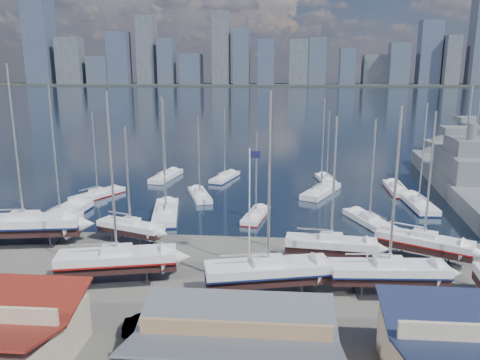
# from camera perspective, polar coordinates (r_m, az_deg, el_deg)

# --- Properties ---
(ground) EXTENTS (1400.00, 1400.00, 0.00)m
(ground) POSITION_cam_1_polar(r_m,az_deg,el_deg) (45.59, 1.31, -11.28)
(ground) COLOR #605E59
(ground) RESTS_ON ground
(water) EXTENTS (1400.00, 600.00, 0.40)m
(water) POSITION_cam_1_polar(r_m,az_deg,el_deg) (351.94, 4.44, 10.07)
(water) COLOR #172236
(water) RESTS_ON ground
(far_shore) EXTENTS (1400.00, 80.00, 2.20)m
(far_shore) POSITION_cam_1_polar(r_m,az_deg,el_deg) (611.68, 4.63, 11.50)
(far_shore) COLOR #2D332D
(far_shore) RESTS_ON ground
(skyline) EXTENTS (639.14, 43.80, 107.69)m
(skyline) POSITION_cam_1_polar(r_m,az_deg,el_deg) (605.60, 3.93, 15.09)
(skyline) COLOR #475166
(skyline) RESTS_ON far_shore
(shed_grey) EXTENTS (12.60, 8.40, 4.17)m
(shed_grey) POSITION_cam_1_polar(r_m,az_deg,el_deg) (30.54, -0.61, -20.05)
(shed_grey) COLOR #8C6B4C
(shed_grey) RESTS_ON ground
(sailboat_cradle_0) EXTENTS (12.71, 5.41, 19.61)m
(sailboat_cradle_0) POSITION_cam_1_polar(r_m,az_deg,el_deg) (57.17, -24.80, -4.97)
(sailboat_cradle_0) COLOR #2D2D33
(sailboat_cradle_0) RESTS_ON ground
(sailboat_cradle_1) EXTENTS (11.11, 5.33, 17.22)m
(sailboat_cradle_1) POSITION_cam_1_polar(r_m,az_deg,el_deg) (44.50, -14.73, -9.38)
(sailboat_cradle_1) COLOR #2D2D33
(sailboat_cradle_1) RESTS_ON ground
(sailboat_cradle_2) EXTENTS (8.15, 4.89, 13.11)m
(sailboat_cradle_2) POSITION_cam_1_polar(r_m,az_deg,el_deg) (53.61, -13.20, -5.60)
(sailboat_cradle_2) COLOR #2D2D33
(sailboat_cradle_2) RESTS_ON ground
(sailboat_cradle_3) EXTENTS (11.24, 5.46, 17.39)m
(sailboat_cradle_3) POSITION_cam_1_polar(r_m,az_deg,el_deg) (40.79, 3.43, -11.07)
(sailboat_cradle_3) COLOR #2D2D33
(sailboat_cradle_3) RESTS_ON ground
(sailboat_cradle_4) EXTENTS (9.16, 3.44, 14.71)m
(sailboat_cradle_4) POSITION_cam_1_polar(r_m,az_deg,el_deg) (47.77, 11.02, -7.75)
(sailboat_cradle_4) COLOR #2D2D33
(sailboat_cradle_4) RESTS_ON ground
(sailboat_cradle_5) EXTENTS (10.17, 3.41, 16.18)m
(sailboat_cradle_5) POSITION_cam_1_polar(r_m,az_deg,el_deg) (42.76, 17.66, -10.61)
(sailboat_cradle_5) COLOR #2D2D33
(sailboat_cradle_5) RESTS_ON ground
(sailboat_cradle_6) EXTENTS (9.44, 6.82, 15.17)m
(sailboat_cradle_6) POSITION_cam_1_polar(r_m,az_deg,el_deg) (50.94, 21.48, -7.09)
(sailboat_cradle_6) COLOR #2D2D33
(sailboat_cradle_6) RESTS_ON ground
(sailboat_moored_0) EXTENTS (4.28, 12.28, 18.03)m
(sailboat_moored_0) POSITION_cam_1_polar(r_m,az_deg,el_deg) (65.07, -21.03, -4.29)
(sailboat_moored_0) COLOR black
(sailboat_moored_0) RESTS_ON water
(sailboat_moored_1) EXTENTS (6.47, 9.25, 13.61)m
(sailboat_moored_1) POSITION_cam_1_polar(r_m,az_deg,el_deg) (74.63, -16.94, -1.80)
(sailboat_moored_1) COLOR black
(sailboat_moored_1) RESTS_ON water
(sailboat_moored_2) EXTENTS (4.27, 10.05, 14.70)m
(sailboat_moored_2) POSITION_cam_1_polar(r_m,az_deg,el_deg) (84.52, -8.99, 0.35)
(sailboat_moored_2) COLOR black
(sailboat_moored_2) RESTS_ON water
(sailboat_moored_3) EXTENTS (5.06, 11.40, 16.47)m
(sailboat_moored_3) POSITION_cam_1_polar(r_m,az_deg,el_deg) (62.97, -9.02, -4.13)
(sailboat_moored_3) COLOR black
(sailboat_moored_3) RESTS_ON water
(sailboat_moored_4) EXTENTS (5.07, 8.86, 12.91)m
(sailboat_moored_4) POSITION_cam_1_polar(r_m,az_deg,el_deg) (71.33, -4.93, -1.93)
(sailboat_moored_4) COLOR black
(sailboat_moored_4) RESTS_ON water
(sailboat_moored_5) EXTENTS (4.80, 9.09, 13.09)m
(sailboat_moored_5) POSITION_cam_1_polar(r_m,az_deg,el_deg) (82.80, -1.85, 0.23)
(sailboat_moored_5) COLOR black
(sailboat_moored_5) RESTS_ON water
(sailboat_moored_6) EXTENTS (3.72, 8.23, 11.88)m
(sailboat_moored_6) POSITION_cam_1_polar(r_m,az_deg,el_deg) (61.50, 1.96, -4.39)
(sailboat_moored_6) COLOR black
(sailboat_moored_6) RESTS_ON water
(sailboat_moored_7) EXTENTS (7.12, 10.53, 15.57)m
(sailboat_moored_7) POSITION_cam_1_polar(r_m,az_deg,el_deg) (74.07, 9.84, -1.51)
(sailboat_moored_7) COLOR black
(sailboat_moored_7) RESTS_ON water
(sailboat_moored_8) EXTENTS (3.55, 8.86, 12.88)m
(sailboat_moored_8) POSITION_cam_1_polar(r_m,az_deg,el_deg) (81.93, 10.51, -0.13)
(sailboat_moored_8) COLOR black
(sailboat_moored_8) RESTS_ON water
(sailboat_moored_9) EXTENTS (5.70, 9.46, 13.82)m
(sailboat_moored_9) POSITION_cam_1_polar(r_m,az_deg,el_deg) (61.30, 15.48, -4.92)
(sailboat_moored_9) COLOR black
(sailboat_moored_9) RESTS_ON water
(sailboat_moored_10) EXTENTS (3.20, 10.33, 15.31)m
(sailboat_moored_10) POSITION_cam_1_polar(r_m,az_deg,el_deg) (70.98, 20.91, -2.87)
(sailboat_moored_10) COLOR black
(sailboat_moored_10) RESTS_ON water
(sailboat_moored_11) EXTENTS (2.95, 9.56, 14.18)m
(sailboat_moored_11) POSITION_cam_1_polar(r_m,az_deg,el_deg) (78.79, 18.50, -1.13)
(sailboat_moored_11) COLOR black
(sailboat_moored_11) RESTS_ON water
(naval_ship_east) EXTENTS (12.43, 48.52, 18.32)m
(naval_ship_east) POSITION_cam_1_polar(r_m,az_deg,el_deg) (82.90, 25.43, -0.09)
(naval_ship_east) COLOR #595F63
(naval_ship_east) RESTS_ON water
(naval_ship_west) EXTENTS (9.27, 41.43, 17.70)m
(naval_ship_west) POSITION_cam_1_polar(r_m,az_deg,el_deg) (107.94, 26.55, 2.63)
(naval_ship_west) COLOR #595F63
(naval_ship_west) RESTS_ON water
(car_a) EXTENTS (2.23, 4.76, 1.58)m
(car_a) POSITION_cam_1_polar(r_m,az_deg,el_deg) (36.00, -9.53, -17.19)
(car_a) COLOR gray
(car_a) RESTS_ON ground
(car_b) EXTENTS (4.61, 2.22, 1.46)m
(car_b) POSITION_cam_1_polar(r_m,az_deg,el_deg) (36.29, -10.48, -17.08)
(car_b) COLOR gray
(car_b) RESTS_ON ground
(car_c) EXTENTS (2.29, 4.89, 1.35)m
(car_c) POSITION_cam_1_polar(r_m,az_deg,el_deg) (38.30, -3.98, -15.23)
(car_c) COLOR gray
(car_c) RESTS_ON ground
(car_d) EXTENTS (2.81, 5.14, 1.41)m
(car_d) POSITION_cam_1_polar(r_m,az_deg,el_deg) (37.79, 20.88, -16.51)
(car_d) COLOR gray
(car_d) RESTS_ON ground
(flagpole) EXTENTS (1.04, 0.12, 11.78)m
(flagpole) POSITION_cam_1_polar(r_m,az_deg,el_deg) (44.98, 1.27, -2.43)
(flagpole) COLOR white
(flagpole) RESTS_ON ground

